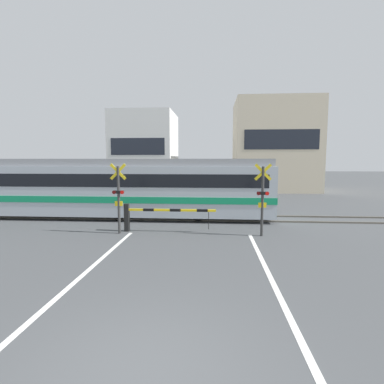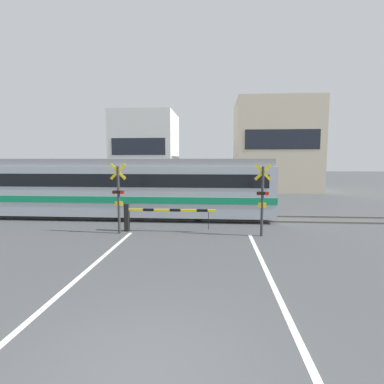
% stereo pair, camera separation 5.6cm
% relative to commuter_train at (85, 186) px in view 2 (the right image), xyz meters
% --- Properties ---
extents(ground_plane, '(160.00, 160.00, 0.00)m').
position_rel_commuter_train_xyz_m(ground_plane, '(5.91, -11.64, -1.67)').
color(ground_plane, '#444749').
extents(rail_track_near, '(50.00, 0.10, 0.08)m').
position_rel_commuter_train_xyz_m(rail_track_near, '(5.91, -0.72, -1.63)').
color(rail_track_near, '#5B564C').
rests_on(rail_track_near, ground_plane).
extents(rail_track_far, '(50.00, 0.10, 0.08)m').
position_rel_commuter_train_xyz_m(rail_track_far, '(5.91, 0.72, -1.63)').
color(rail_track_far, '#5B564C').
rests_on(rail_track_far, ground_plane).
extents(road_stripe_left, '(0.14, 12.28, 0.01)m').
position_rel_commuter_train_xyz_m(road_stripe_left, '(3.43, -9.50, -1.66)').
color(road_stripe_left, white).
rests_on(road_stripe_left, ground_plane).
extents(road_stripe_right, '(0.14, 12.28, 0.01)m').
position_rel_commuter_train_xyz_m(road_stripe_right, '(8.39, -9.50, -1.66)').
color(road_stripe_right, white).
rests_on(road_stripe_right, ground_plane).
extents(commuter_train, '(19.80, 2.66, 3.11)m').
position_rel_commuter_train_xyz_m(commuter_train, '(0.00, 0.00, 0.00)').
color(commuter_train, '#ADB7C1').
rests_on(commuter_train, ground_plane).
extents(crossing_barrier_near, '(3.92, 0.20, 1.19)m').
position_rel_commuter_train_xyz_m(crossing_barrier_near, '(4.16, -3.06, -0.91)').
color(crossing_barrier_near, black).
rests_on(crossing_barrier_near, ground_plane).
extents(crossing_barrier_far, '(3.92, 0.20, 1.19)m').
position_rel_commuter_train_xyz_m(crossing_barrier_far, '(7.66, 2.76, -0.91)').
color(crossing_barrier_far, black).
rests_on(crossing_barrier_far, ground_plane).
extents(crossing_signal_left, '(0.68, 0.15, 2.91)m').
position_rel_commuter_train_xyz_m(crossing_signal_left, '(2.98, -3.48, -0.06)').
color(crossing_signal_left, '#333333').
rests_on(crossing_signal_left, ground_plane).
extents(crossing_signal_right, '(0.68, 0.15, 2.91)m').
position_rel_commuter_train_xyz_m(crossing_signal_right, '(8.84, -3.48, -0.06)').
color(crossing_signal_right, '#333333').
rests_on(crossing_signal_right, ground_plane).
extents(pedestrian, '(0.38, 0.23, 1.78)m').
position_rel_commuter_train_xyz_m(pedestrian, '(5.66, 5.94, -0.64)').
color(pedestrian, '#23232D').
rests_on(pedestrian, ground_plane).
extents(building_left_of_street, '(6.04, 6.58, 7.82)m').
position_rel_commuter_train_xyz_m(building_left_of_street, '(-0.19, 15.42, 2.24)').
color(building_left_of_street, white).
rests_on(building_left_of_street, ground_plane).
extents(building_right_of_street, '(7.88, 6.58, 8.89)m').
position_rel_commuter_train_xyz_m(building_right_of_street, '(12.93, 15.42, 2.78)').
color(building_right_of_street, beige).
rests_on(building_right_of_street, ground_plane).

